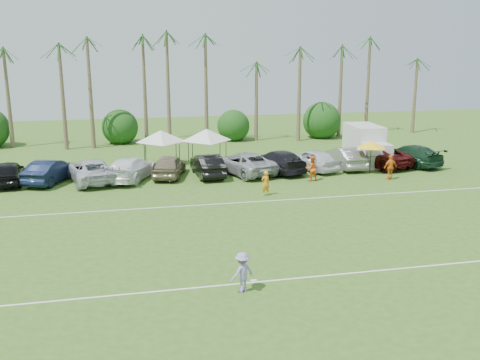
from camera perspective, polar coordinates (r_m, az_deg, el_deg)
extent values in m
plane|color=#385F1C|center=(21.51, 4.39, -12.86)|extent=(120.00, 120.00, 0.00)
cube|color=white|center=(23.23, 2.95, -10.71)|extent=(80.00, 0.10, 0.01)
cube|color=white|center=(34.25, -2.36, -2.57)|extent=(80.00, 0.10, 0.01)
cone|color=brown|center=(57.72, -23.89, 7.50)|extent=(0.44, 0.44, 9.00)
cone|color=brown|center=(56.91, -18.96, 8.36)|extent=(0.44, 0.44, 10.00)
cone|color=brown|center=(56.57, -14.93, 9.12)|extent=(0.44, 0.44, 11.00)
cone|color=brown|center=(56.68, -10.76, 7.82)|extent=(0.44, 0.44, 8.00)
cone|color=brown|center=(56.89, -6.71, 8.49)|extent=(0.44, 0.44, 9.00)
cone|color=brown|center=(57.39, -2.70, 9.12)|extent=(0.44, 0.44, 10.00)
cone|color=brown|center=(58.16, 1.23, 9.68)|extent=(0.44, 0.44, 11.00)
cone|color=brown|center=(59.66, 5.95, 8.27)|extent=(0.44, 0.44, 8.00)
cone|color=brown|center=(61.36, 10.45, 8.74)|extent=(0.44, 0.44, 9.00)
cone|color=brown|center=(63.42, 14.69, 9.13)|extent=(0.44, 0.44, 10.00)
cone|color=brown|center=(65.30, 17.89, 9.48)|extent=(0.44, 0.44, 11.00)
cylinder|color=brown|center=(58.06, -12.63, 4.58)|extent=(0.30, 0.30, 1.40)
sphere|color=#123E11|center=(57.90, -12.69, 5.65)|extent=(4.00, 4.00, 4.00)
cylinder|color=brown|center=(59.23, -0.91, 5.09)|extent=(0.30, 0.30, 1.40)
sphere|color=#123E11|center=(59.07, -0.91, 6.14)|extent=(4.00, 4.00, 4.00)
cylinder|color=brown|center=(61.98, 8.23, 5.33)|extent=(0.30, 0.30, 1.40)
sphere|color=#123E11|center=(61.83, 8.26, 6.34)|extent=(4.00, 4.00, 4.00)
imported|color=orange|center=(36.07, 2.74, -0.35)|extent=(0.70, 0.56, 1.69)
imported|color=orange|center=(40.40, 7.64, 1.23)|extent=(0.96, 0.76, 1.89)
imported|color=orange|center=(41.97, 15.75, 1.32)|extent=(1.19, 0.67, 1.92)
cube|color=silver|center=(48.50, 13.05, 4.33)|extent=(2.74, 4.61, 2.41)
cube|color=silver|center=(45.85, 14.35, 2.50)|extent=(2.34, 1.90, 2.02)
cube|color=black|center=(45.25, 14.67, 1.96)|extent=(2.23, 0.46, 0.96)
cube|color=#E5590C|center=(49.01, 14.35, 3.83)|extent=(0.14, 1.54, 0.87)
cylinder|color=black|center=(45.78, 13.10, 1.81)|extent=(0.36, 0.89, 0.87)
cylinder|color=black|center=(46.50, 15.32, 1.86)|extent=(0.36, 0.89, 0.87)
cylinder|color=black|center=(49.50, 11.44, 2.78)|extent=(0.36, 0.89, 0.87)
cylinder|color=black|center=(50.17, 13.52, 2.82)|extent=(0.36, 0.89, 0.87)
cylinder|color=black|center=(44.73, -10.01, 2.42)|extent=(0.06, 0.06, 1.98)
cylinder|color=black|center=(44.92, -6.47, 2.59)|extent=(0.06, 0.06, 1.98)
cylinder|color=black|center=(47.45, -10.17, 3.05)|extent=(0.06, 0.06, 1.98)
cylinder|color=black|center=(47.63, -6.83, 3.21)|extent=(0.06, 0.06, 1.98)
pyramid|color=silver|center=(45.83, -8.46, 5.26)|extent=(4.28, 4.28, 0.99)
cylinder|color=black|center=(44.61, -5.08, 2.57)|extent=(0.06, 0.06, 2.02)
cylinder|color=black|center=(45.05, -1.50, 2.73)|extent=(0.06, 0.06, 2.02)
cylinder|color=black|center=(47.37, -5.53, 3.21)|extent=(0.06, 0.06, 2.02)
cylinder|color=black|center=(47.78, -2.15, 3.36)|extent=(0.06, 0.06, 2.02)
pyramid|color=silver|center=(45.85, -3.60, 5.46)|extent=(4.37, 4.37, 1.01)
cylinder|color=black|center=(43.78, 13.75, 2.21)|extent=(0.05, 0.05, 2.32)
cone|color=yellow|center=(43.57, 13.84, 3.71)|extent=(2.32, 2.32, 0.53)
imported|color=#9689C2|center=(21.96, 0.23, -9.81)|extent=(1.25, 1.04, 1.68)
cylinder|color=white|center=(22.10, 1.44, -10.63)|extent=(0.27, 0.27, 0.03)
imported|color=black|center=(42.54, -23.48, 0.73)|extent=(2.43, 5.25, 1.74)
imported|color=#0E1833|center=(41.94, -19.59, 0.90)|extent=(3.60, 5.59, 1.74)
imported|color=silver|center=(41.24, -15.63, 0.99)|extent=(4.28, 6.77, 1.74)
imported|color=white|center=(41.24, -11.57, 1.22)|extent=(4.59, 6.47, 1.74)
imported|color=#837459|center=(41.73, -7.57, 1.53)|extent=(3.30, 5.46, 1.74)
imported|color=black|center=(41.68, -3.51, 1.61)|extent=(2.14, 5.38, 1.74)
imported|color=#A2A3A5|center=(42.31, 0.39, 1.81)|extent=(4.85, 6.87, 1.74)
imported|color=black|center=(43.19, 4.13, 2.03)|extent=(3.76, 6.40, 1.74)
imported|color=silver|center=(44.05, 7.80, 2.16)|extent=(3.44, 5.48, 1.74)
imported|color=gray|center=(45.39, 11.15, 2.37)|extent=(1.90, 5.30, 1.74)
imported|color=#4A0D0E|center=(46.66, 14.44, 2.50)|extent=(4.52, 6.82, 1.74)
imported|color=#163721|center=(47.86, 17.68, 2.56)|extent=(4.06, 6.44, 1.74)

